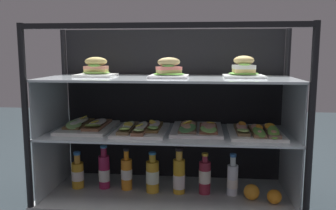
{
  "coord_description": "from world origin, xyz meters",
  "views": [
    {
      "loc": [
        0.18,
        -1.82,
        0.79
      ],
      "look_at": [
        0.0,
        0.0,
        0.52
      ],
      "focal_mm": 37.83,
      "sensor_mm": 36.0,
      "label": 1
    }
  ],
  "objects_px": {
    "open_sandwich_tray_right_of_center": "(256,131)",
    "juice_bottle_back_center": "(233,179)",
    "juice_bottle_front_second": "(153,176)",
    "juice_bottle_front_fourth": "(179,176)",
    "juice_bottle_tucked_behind": "(205,176)",
    "orange_fruit_beside_bottles": "(274,197)",
    "plated_roll_sandwich_center": "(244,70)",
    "open_sandwich_tray_mid_right": "(88,125)",
    "juice_bottle_front_right_end": "(78,174)",
    "plated_roll_sandwich_mid_left": "(96,70)",
    "open_sandwich_tray_center": "(197,128)",
    "juice_bottle_front_left_end": "(127,173)",
    "orange_fruit_near_left_post": "(252,192)",
    "open_sandwich_tray_left_of_center": "(141,128)",
    "juice_bottle_back_left": "(104,171)",
    "plated_roll_sandwich_left_of_center": "(169,71)"
  },
  "relations": [
    {
      "from": "juice_bottle_front_left_end",
      "to": "juice_bottle_back_center",
      "type": "bearing_deg",
      "value": -1.87
    },
    {
      "from": "juice_bottle_front_fourth",
      "to": "orange_fruit_near_left_post",
      "type": "bearing_deg",
      "value": -8.29
    },
    {
      "from": "open_sandwich_tray_right_of_center",
      "to": "juice_bottle_back_center",
      "type": "bearing_deg",
      "value": 167.26
    },
    {
      "from": "open_sandwich_tray_mid_right",
      "to": "juice_bottle_back_center",
      "type": "bearing_deg",
      "value": -1.66
    },
    {
      "from": "juice_bottle_front_right_end",
      "to": "orange_fruit_beside_bottles",
      "type": "relative_size",
      "value": 2.82
    },
    {
      "from": "plated_roll_sandwich_center",
      "to": "open_sandwich_tray_mid_right",
      "type": "height_order",
      "value": "plated_roll_sandwich_center"
    },
    {
      "from": "open_sandwich_tray_center",
      "to": "juice_bottle_front_second",
      "type": "xyz_separation_m",
      "value": [
        -0.24,
        -0.02,
        -0.26
      ]
    },
    {
      "from": "plated_roll_sandwich_left_of_center",
      "to": "open_sandwich_tray_right_of_center",
      "type": "bearing_deg",
      "value": -0.01
    },
    {
      "from": "open_sandwich_tray_left_of_center",
      "to": "juice_bottle_back_left",
      "type": "bearing_deg",
      "value": 167.78
    },
    {
      "from": "juice_bottle_tucked_behind",
      "to": "orange_fruit_near_left_post",
      "type": "xyz_separation_m",
      "value": [
        0.24,
        -0.06,
        -0.05
      ]
    },
    {
      "from": "open_sandwich_tray_center",
      "to": "juice_bottle_front_left_end",
      "type": "relative_size",
      "value": 1.6
    },
    {
      "from": "plated_roll_sandwich_left_of_center",
      "to": "juice_bottle_front_second",
      "type": "height_order",
      "value": "plated_roll_sandwich_left_of_center"
    },
    {
      "from": "juice_bottle_front_fourth",
      "to": "orange_fruit_near_left_post",
      "type": "relative_size",
      "value": 3.05
    },
    {
      "from": "open_sandwich_tray_left_of_center",
      "to": "juice_bottle_back_left",
      "type": "height_order",
      "value": "open_sandwich_tray_left_of_center"
    },
    {
      "from": "open_sandwich_tray_right_of_center",
      "to": "juice_bottle_front_right_end",
      "type": "distance_m",
      "value": 1.01
    },
    {
      "from": "juice_bottle_front_second",
      "to": "juice_bottle_tucked_behind",
      "type": "height_order",
      "value": "juice_bottle_tucked_behind"
    },
    {
      "from": "juice_bottle_front_right_end",
      "to": "orange_fruit_near_left_post",
      "type": "relative_size",
      "value": 2.54
    },
    {
      "from": "juice_bottle_front_second",
      "to": "orange_fruit_near_left_post",
      "type": "distance_m",
      "value": 0.53
    },
    {
      "from": "juice_bottle_tucked_behind",
      "to": "orange_fruit_beside_bottles",
      "type": "distance_m",
      "value": 0.37
    },
    {
      "from": "plated_roll_sandwich_mid_left",
      "to": "juice_bottle_front_left_end",
      "type": "distance_m",
      "value": 0.59
    },
    {
      "from": "open_sandwich_tray_left_of_center",
      "to": "juice_bottle_front_second",
      "type": "height_order",
      "value": "open_sandwich_tray_left_of_center"
    },
    {
      "from": "juice_bottle_front_second",
      "to": "open_sandwich_tray_right_of_center",
      "type": "bearing_deg",
      "value": -1.97
    },
    {
      "from": "plated_roll_sandwich_mid_left",
      "to": "open_sandwich_tray_right_of_center",
      "type": "height_order",
      "value": "plated_roll_sandwich_mid_left"
    },
    {
      "from": "plated_roll_sandwich_left_of_center",
      "to": "juice_bottle_front_right_end",
      "type": "bearing_deg",
      "value": 175.61
    },
    {
      "from": "juice_bottle_back_left",
      "to": "juice_bottle_front_fourth",
      "type": "relative_size",
      "value": 0.97
    },
    {
      "from": "open_sandwich_tray_center",
      "to": "juice_bottle_back_left",
      "type": "relative_size",
      "value": 1.52
    },
    {
      "from": "juice_bottle_back_left",
      "to": "juice_bottle_tucked_behind",
      "type": "xyz_separation_m",
      "value": [
        0.56,
        -0.02,
        -0.0
      ]
    },
    {
      "from": "plated_roll_sandwich_mid_left",
      "to": "plated_roll_sandwich_left_of_center",
      "type": "distance_m",
      "value": 0.41
    },
    {
      "from": "juice_bottle_tucked_behind",
      "to": "orange_fruit_beside_bottles",
      "type": "xyz_separation_m",
      "value": [
        0.35,
        -0.1,
        -0.06
      ]
    },
    {
      "from": "plated_roll_sandwich_left_of_center",
      "to": "plated_roll_sandwich_center",
      "type": "height_order",
      "value": "plated_roll_sandwich_center"
    },
    {
      "from": "open_sandwich_tray_center",
      "to": "juice_bottle_tucked_behind",
      "type": "distance_m",
      "value": 0.26
    },
    {
      "from": "plated_roll_sandwich_left_of_center",
      "to": "orange_fruit_near_left_post",
      "type": "xyz_separation_m",
      "value": [
        0.43,
        -0.03,
        -0.62
      ]
    },
    {
      "from": "juice_bottle_front_right_end",
      "to": "juice_bottle_back_center",
      "type": "relative_size",
      "value": 0.92
    },
    {
      "from": "plated_roll_sandwich_center",
      "to": "open_sandwich_tray_mid_right",
      "type": "xyz_separation_m",
      "value": [
        -0.84,
        -0.02,
        -0.31
      ]
    },
    {
      "from": "open_sandwich_tray_mid_right",
      "to": "juice_bottle_tucked_behind",
      "type": "height_order",
      "value": "open_sandwich_tray_mid_right"
    },
    {
      "from": "open_sandwich_tray_left_of_center",
      "to": "orange_fruit_near_left_post",
      "type": "xyz_separation_m",
      "value": [
        0.58,
        -0.03,
        -0.31
      ]
    },
    {
      "from": "juice_bottle_back_center",
      "to": "juice_bottle_tucked_behind",
      "type": "bearing_deg",
      "value": 179.32
    },
    {
      "from": "open_sandwich_tray_left_of_center",
      "to": "open_sandwich_tray_center",
      "type": "xyz_separation_m",
      "value": [
        0.3,
        0.04,
        0.0
      ]
    },
    {
      "from": "plated_roll_sandwich_left_of_center",
      "to": "juice_bottle_tucked_behind",
      "type": "xyz_separation_m",
      "value": [
        0.19,
        0.03,
        -0.57
      ]
    },
    {
      "from": "plated_roll_sandwich_mid_left",
      "to": "open_sandwich_tray_mid_right",
      "type": "distance_m",
      "value": 0.31
    },
    {
      "from": "plated_roll_sandwich_center",
      "to": "orange_fruit_beside_bottles",
      "type": "height_order",
      "value": "plated_roll_sandwich_center"
    },
    {
      "from": "open_sandwich_tray_right_of_center",
      "to": "juice_bottle_back_center",
      "type": "distance_m",
      "value": 0.29
    },
    {
      "from": "juice_bottle_front_right_end",
      "to": "juice_bottle_front_fourth",
      "type": "distance_m",
      "value": 0.57
    },
    {
      "from": "plated_roll_sandwich_center",
      "to": "juice_bottle_front_fourth",
      "type": "distance_m",
      "value": 0.66
    },
    {
      "from": "open_sandwich_tray_center",
      "to": "orange_fruit_beside_bottles",
      "type": "height_order",
      "value": "open_sandwich_tray_center"
    },
    {
      "from": "juice_bottle_front_second",
      "to": "juice_bottle_front_fourth",
      "type": "distance_m",
      "value": 0.14
    },
    {
      "from": "plated_roll_sandwich_center",
      "to": "orange_fruit_near_left_post",
      "type": "xyz_separation_m",
      "value": [
        0.05,
        -0.1,
        -0.62
      ]
    },
    {
      "from": "open_sandwich_tray_left_of_center",
      "to": "juice_bottle_back_center",
      "type": "bearing_deg",
      "value": 2.61
    },
    {
      "from": "open_sandwich_tray_mid_right",
      "to": "open_sandwich_tray_right_of_center",
      "type": "bearing_deg",
      "value": -3.04
    },
    {
      "from": "juice_bottle_front_right_end",
      "to": "orange_fruit_beside_bottles",
      "type": "height_order",
      "value": "juice_bottle_front_right_end"
    }
  ]
}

